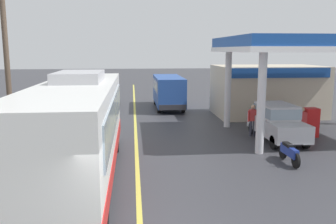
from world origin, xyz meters
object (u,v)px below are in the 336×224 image
car_at_pump (277,120)px  car_trailing_behind_bus (107,93)px  coach_bus_main (77,131)px  pedestrian_by_shop (253,119)px  pedestrian_near_pump (302,122)px  motorcycle_parked_forecourt (289,152)px  minibus_opposing_lane (168,89)px

car_at_pump → car_trailing_behind_bus: same height
coach_bus_main → car_trailing_behind_bus: (-0.17, 16.63, -0.71)m
pedestrian_by_shop → car_trailing_behind_bus: size_ratio=0.40×
pedestrian_near_pump → car_trailing_behind_bus: (-10.43, 12.13, 0.08)m
car_trailing_behind_bus → pedestrian_near_pump: bearing=-49.3°
car_at_pump → pedestrian_near_pump: 1.24m
pedestrian_by_shop → car_trailing_behind_bus: bearing=126.7°
coach_bus_main → motorcycle_parked_forecourt: 8.23m
motorcycle_parked_forecourt → pedestrian_by_shop: size_ratio=1.08×
motorcycle_parked_forecourt → coach_bus_main: bearing=-172.9°
coach_bus_main → car_trailing_behind_bus: size_ratio=2.63×
coach_bus_main → pedestrian_near_pump: bearing=23.7°
motorcycle_parked_forecourt → pedestrian_near_pump: 4.16m
car_at_pump → motorcycle_parked_forecourt: 3.76m
pedestrian_near_pump → car_at_pump: bearing=176.0°
motorcycle_parked_forecourt → pedestrian_near_pump: bearing=58.0°
coach_bus_main → pedestrian_by_shop: size_ratio=6.65×
minibus_opposing_lane → pedestrian_near_pump: (5.61, -10.51, -0.54)m
pedestrian_near_pump → pedestrian_by_shop: size_ratio=1.00×
coach_bus_main → car_trailing_behind_bus: 16.64m
coach_bus_main → car_at_pump: size_ratio=2.63×
minibus_opposing_lane → car_trailing_behind_bus: 5.10m
motorcycle_parked_forecourt → pedestrian_near_pump: size_ratio=1.08×
car_at_pump → minibus_opposing_lane: bearing=112.8°
coach_bus_main → minibus_opposing_lane: coach_bus_main is taller
motorcycle_parked_forecourt → car_trailing_behind_bus: (-8.24, 15.63, 0.57)m
car_at_pump → motorcycle_parked_forecourt: car_at_pump is taller
pedestrian_near_pump → minibus_opposing_lane: bearing=118.1°
coach_bus_main → car_at_pump: bearing=27.0°
car_at_pump → minibus_opposing_lane: minibus_opposing_lane is taller
car_at_pump → pedestrian_by_shop: size_ratio=2.53×
minibus_opposing_lane → pedestrian_by_shop: size_ratio=3.69×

